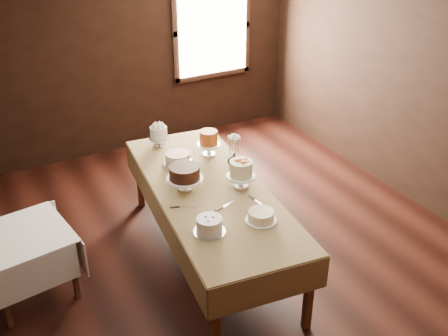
# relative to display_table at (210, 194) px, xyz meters

# --- Properties ---
(floor) EXTENTS (5.00, 6.00, 0.01)m
(floor) POSITION_rel_display_table_xyz_m (0.23, -0.07, -0.78)
(floor) COLOR black
(floor) RESTS_ON ground
(wall_back) EXTENTS (5.00, 0.02, 2.80)m
(wall_back) POSITION_rel_display_table_xyz_m (0.23, 2.93, 0.62)
(wall_back) COLOR black
(wall_back) RESTS_ON ground
(wall_right) EXTENTS (0.02, 6.00, 2.80)m
(wall_right) POSITION_rel_display_table_xyz_m (2.73, -0.07, 0.62)
(wall_right) COLOR black
(wall_right) RESTS_ON ground
(window) EXTENTS (1.10, 0.05, 1.30)m
(window) POSITION_rel_display_table_xyz_m (1.53, 2.87, 0.82)
(window) COLOR #FFEABF
(window) RESTS_ON wall_back
(display_table) EXTENTS (1.36, 2.81, 0.84)m
(display_table) POSITION_rel_display_table_xyz_m (0.00, 0.00, 0.00)
(display_table) COLOR #462615
(display_table) RESTS_ON ground
(side_table) EXTENTS (0.93, 0.93, 0.68)m
(side_table) POSITION_rel_display_table_xyz_m (-1.76, 0.32, -0.17)
(side_table) COLOR #462615
(side_table) RESTS_ON ground
(cake_meringue) EXTENTS (0.26, 0.26, 0.24)m
(cake_meringue) POSITION_rel_display_table_xyz_m (-0.07, 1.12, 0.17)
(cake_meringue) COLOR silver
(cake_meringue) RESTS_ON display_table
(cake_lattice) EXTENTS (0.37, 0.37, 0.12)m
(cake_lattice) POSITION_rel_display_table_xyz_m (-0.07, 0.62, 0.12)
(cake_lattice) COLOR silver
(cake_lattice) RESTS_ON display_table
(cake_caramel) EXTENTS (0.27, 0.27, 0.30)m
(cake_caramel) POSITION_rel_display_table_xyz_m (0.32, 0.65, 0.19)
(cake_caramel) COLOR white
(cake_caramel) RESTS_ON display_table
(cake_chocolate) EXTENTS (0.36, 0.36, 0.26)m
(cake_chocolate) POSITION_rel_display_table_xyz_m (-0.22, 0.11, 0.18)
(cake_chocolate) COLOR white
(cake_chocolate) RESTS_ON display_table
(cake_flowers) EXTENTS (0.31, 0.31, 0.29)m
(cake_flowers) POSITION_rel_display_table_xyz_m (0.29, -0.11, 0.19)
(cake_flowers) COLOR white
(cake_flowers) RESTS_ON display_table
(cake_swirl) EXTENTS (0.30, 0.30, 0.14)m
(cake_swirl) POSITION_rel_display_table_xyz_m (-0.34, -0.66, 0.13)
(cake_swirl) COLOR silver
(cake_swirl) RESTS_ON display_table
(cake_cream) EXTENTS (0.33, 0.33, 0.10)m
(cake_cream) POSITION_rel_display_table_xyz_m (0.14, -0.72, 0.11)
(cake_cream) COLOR white
(cake_cream) RESTS_ON display_table
(cake_server_a) EXTENTS (0.24, 0.09, 0.01)m
(cake_server_a) POSITION_rel_display_table_xyz_m (0.02, -0.34, 0.07)
(cake_server_a) COLOR silver
(cake_server_a) RESTS_ON display_table
(cake_server_b) EXTENTS (0.05, 0.24, 0.01)m
(cake_server_b) POSITION_rel_display_table_xyz_m (0.29, -0.47, 0.07)
(cake_server_b) COLOR silver
(cake_server_b) RESTS_ON display_table
(cake_server_c) EXTENTS (0.09, 0.24, 0.01)m
(cake_server_c) POSITION_rel_display_table_xyz_m (-0.03, 0.36, 0.07)
(cake_server_c) COLOR silver
(cake_server_c) RESTS_ON display_table
(cake_server_d) EXTENTS (0.15, 0.21, 0.01)m
(cake_server_d) POSITION_rel_display_table_xyz_m (0.38, 0.22, 0.07)
(cake_server_d) COLOR silver
(cake_server_d) RESTS_ON display_table
(cake_server_e) EXTENTS (0.23, 0.10, 0.01)m
(cake_server_e) POSITION_rel_display_table_xyz_m (-0.33, -0.19, 0.07)
(cake_server_e) COLOR silver
(cake_server_e) RESTS_ON display_table
(flower_vase) EXTENTS (0.20, 0.20, 0.15)m
(flower_vase) POSITION_rel_display_table_xyz_m (0.44, 0.31, 0.14)
(flower_vase) COLOR #2D2823
(flower_vase) RESTS_ON display_table
(flower_bouquet) EXTENTS (0.14, 0.14, 0.20)m
(flower_bouquet) POSITION_rel_display_table_xyz_m (0.44, 0.31, 0.33)
(flower_bouquet) COLOR white
(flower_bouquet) RESTS_ON flower_vase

